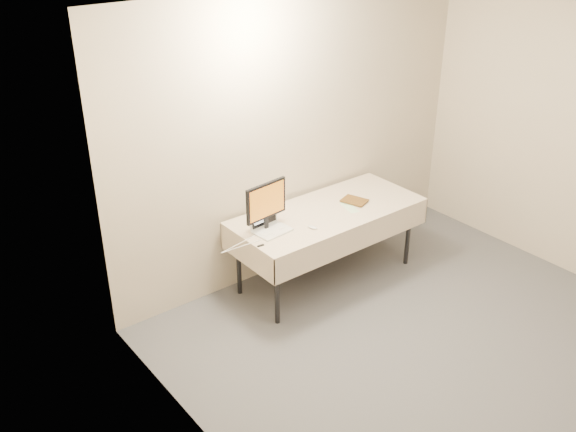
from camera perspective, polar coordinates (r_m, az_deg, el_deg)
ground at (r=5.31m, az=18.47°, el=-14.58°), size 5.00×5.00×0.00m
back_wall at (r=6.07m, az=0.89°, el=7.21°), size 4.00×0.10×2.70m
table at (r=6.02m, az=3.55°, el=-0.02°), size 1.86×0.81×0.74m
laptop at (r=5.61m, az=-1.74°, el=-0.76°), size 0.33×0.28×0.22m
monitor at (r=5.52m, az=-1.96°, el=1.16°), size 0.43×0.17×0.45m
book at (r=6.05m, az=5.59°, el=1.95°), size 0.17×0.08×0.23m
alarm_clock at (r=5.90m, az=-1.52°, el=0.38°), size 0.12×0.07×0.04m
clicker at (r=5.66m, az=2.19°, el=-1.01°), size 0.07×0.10×0.02m
paper_form at (r=6.06m, az=5.48°, el=0.77°), size 0.15×0.26×0.00m
usb_dongle at (r=5.38m, az=-2.45°, el=-2.64°), size 0.06×0.02×0.01m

